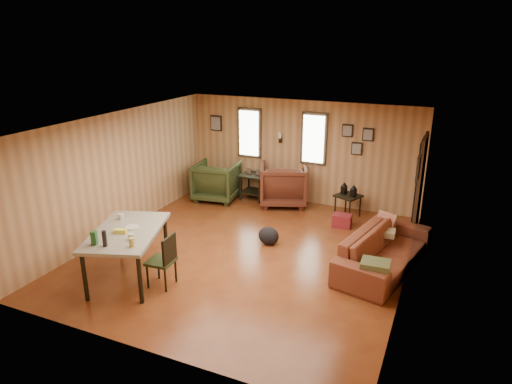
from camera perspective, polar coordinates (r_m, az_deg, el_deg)
room at (r=8.13m, az=0.74°, el=0.61°), size 5.54×6.04×2.44m
sofa at (r=8.00m, az=15.84°, el=-6.27°), size 1.16×2.41×0.91m
recliner_brown at (r=10.59m, az=3.43°, el=1.22°), size 1.32×1.29×1.07m
recliner_green at (r=10.94m, az=-4.93°, el=1.57°), size 1.09×1.03×1.00m
end_table at (r=10.93m, az=-0.27°, el=1.24°), size 0.63×0.58×0.77m
side_table at (r=10.04m, az=11.48°, el=-0.26°), size 0.63×0.63×0.76m
cooler at (r=9.61m, az=10.71°, el=-3.55°), size 0.39×0.28×0.27m
backpack at (r=8.67m, az=1.59°, el=-5.50°), size 0.45×0.37×0.35m
sofa_pillows at (r=7.83m, az=15.30°, el=-6.34°), size 0.53×1.84×0.38m
dining_table at (r=7.55m, az=-15.92°, el=-5.21°), size 1.48×1.89×1.08m
dining_chair at (r=7.31m, az=-11.39°, el=-8.11°), size 0.42×0.42×0.87m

